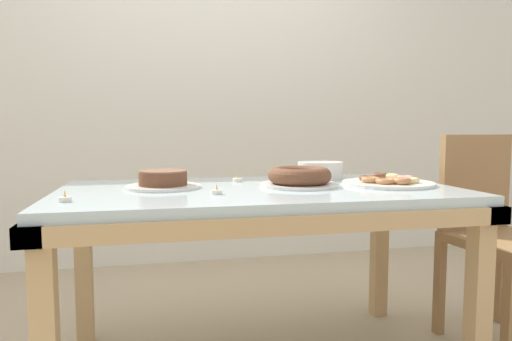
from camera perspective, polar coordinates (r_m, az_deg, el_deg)
wall_back at (r=3.39m, az=-5.78°, el=10.80°), size 8.00×0.10×2.60m
dining_table at (r=1.82m, az=0.41°, el=-4.99°), size 1.57×0.87×0.73m
chair at (r=2.35m, az=27.55°, el=-6.22°), size 0.47×0.47×0.94m
cake_chocolate_round at (r=1.82m, az=-11.54°, el=-1.26°), size 0.29×0.29×0.07m
cake_golden_bundt at (r=1.84m, az=5.50°, el=-0.88°), size 0.32×0.32×0.08m
pastry_platter at (r=1.97m, az=16.16°, el=-1.35°), size 0.37×0.37×0.04m
plate_stack at (r=2.14m, az=8.02°, el=0.03°), size 0.21×0.21×0.08m
tealight_near_cakes at (r=1.62m, az=-4.93°, el=-2.63°), size 0.04×0.04×0.04m
tealight_near_front at (r=2.00m, az=-2.35°, el=-1.13°), size 0.04×0.04×0.04m
tealight_right_edge at (r=1.57m, az=-22.77°, el=-3.28°), size 0.04×0.04×0.04m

